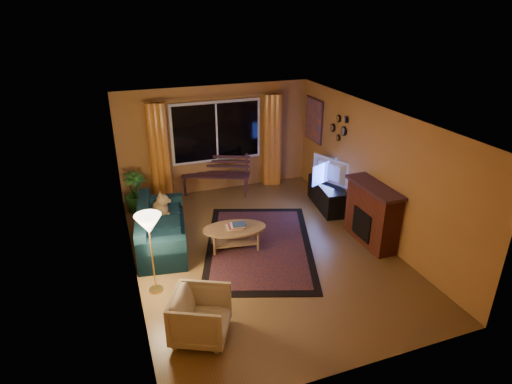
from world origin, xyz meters
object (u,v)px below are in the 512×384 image
object	(u,v)px
sofa	(162,227)
floor_lamp	(152,255)
bench	(216,184)
coffee_table	(235,238)
armchair	(201,314)
tv_console	(327,195)

from	to	relation	value
sofa	floor_lamp	distance (m)	1.41
floor_lamp	bench	bearing A→B (deg)	60.16
floor_lamp	coffee_table	bearing A→B (deg)	27.06
sofa	coffee_table	distance (m)	1.36
armchair	floor_lamp	bearing A→B (deg)	46.61
bench	armchair	size ratio (longest dim) A/B	2.09
floor_lamp	sofa	bearing A→B (deg)	76.21
armchair	tv_console	size ratio (longest dim) A/B	0.57
bench	floor_lamp	world-z (taller)	floor_lamp
sofa	coffee_table	world-z (taller)	sofa
bench	floor_lamp	bearing A→B (deg)	-96.41
sofa	floor_lamp	xyz separation A→B (m)	(-0.33, -1.34, 0.27)
coffee_table	tv_console	size ratio (longest dim) A/B	0.88
bench	sofa	distance (m)	2.51
coffee_table	tv_console	distance (m)	2.62
bench	sofa	xyz separation A→B (m)	(-1.56, -1.96, 0.15)
sofa	tv_console	distance (m)	3.70
armchair	sofa	bearing A→B (deg)	29.26
bench	sofa	bearing A→B (deg)	-105.18
armchair	tv_console	world-z (taller)	armchair
coffee_table	armchair	bearing A→B (deg)	-118.73
floor_lamp	tv_console	size ratio (longest dim) A/B	1.00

